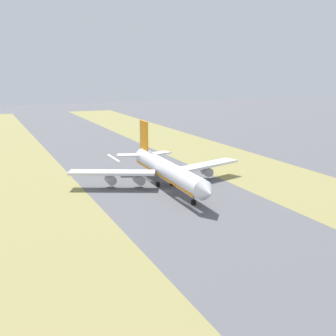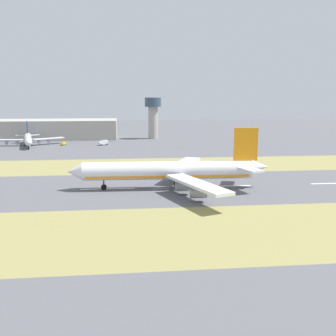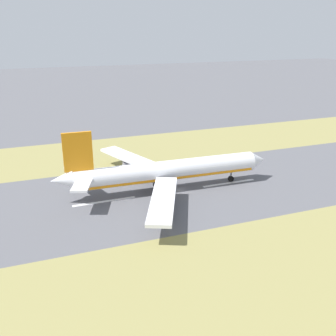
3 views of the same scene
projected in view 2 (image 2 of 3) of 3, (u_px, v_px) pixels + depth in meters
ground_plane at (158, 188)px, 132.74m from camera, size 800.00×800.00×0.00m
grass_median_west at (174, 232)px, 88.70m from camera, size 40.00×600.00×0.01m
grass_median_east at (150, 165)px, 176.78m from camera, size 40.00×600.00×0.01m
centreline_dash_near at (335, 183)px, 139.41m from camera, size 1.20×18.00×0.01m
centreline_dash_mid at (225, 186)px, 135.20m from camera, size 1.20×18.00×0.01m
centreline_dash_far at (108, 189)px, 130.98m from camera, size 1.20×18.00×0.01m
airplane_main_jet at (174, 171)px, 130.40m from camera, size 64.10×67.14×20.20m
terminal_building at (54, 129)px, 290.53m from camera, size 36.00×92.37×13.87m
control_tower at (153, 113)px, 288.40m from camera, size 12.00×12.00×30.04m
airplane_parked_apron at (28, 139)px, 247.36m from camera, size 47.38×44.45×14.43m
service_truck at (103, 143)px, 251.12m from camera, size 5.13×6.23×3.10m
apron_car at (63, 144)px, 251.23m from camera, size 4.75×3.30×2.03m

